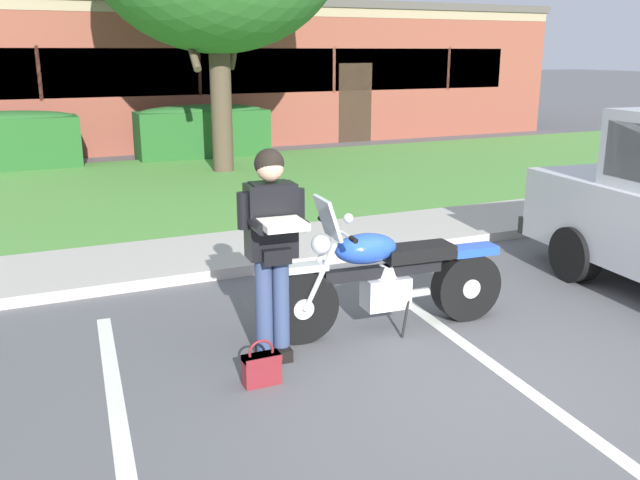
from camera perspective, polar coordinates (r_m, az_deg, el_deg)
ground_plane at (r=5.58m, az=13.45°, el=-10.68°), size 140.00×140.00×0.00m
curb_strip at (r=8.07m, az=-0.29°, el=-1.57°), size 60.00×0.20×0.12m
concrete_walk at (r=8.82m, az=-2.59°, el=-0.23°), size 60.00×1.50×0.08m
grass_lawn at (r=12.76m, az=-9.87°, el=4.39°), size 60.00×7.01×0.06m
stall_stripe_0 at (r=4.76m, az=-16.12°, el=-15.63°), size 0.51×4.39×0.01m
stall_stripe_1 at (r=5.81m, az=13.48°, el=-9.56°), size 0.51×4.39×0.01m
motorcycle at (r=6.11m, az=6.31°, el=-3.05°), size 2.24×0.82×1.26m
rider_person at (r=5.33m, az=-3.99°, el=0.07°), size 0.53×0.60×1.70m
handbag at (r=5.22m, az=-4.86°, el=-10.39°), size 0.28×0.13×0.36m
hedge_left at (r=15.66m, az=-24.84°, el=7.51°), size 3.02×0.90×1.24m
hedge_center_left at (r=16.22m, az=-9.66°, el=8.93°), size 3.00×0.90×1.24m
brick_building at (r=22.72m, az=-13.60°, el=13.55°), size 21.63×10.93×3.71m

